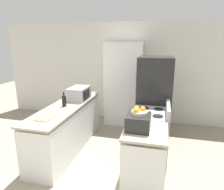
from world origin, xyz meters
The scene contains 11 objects.
wall_back centered at (0.00, 3.14, 1.30)m, with size 7.00×0.06×2.60m.
counter_left centered at (-0.79, 1.24, 0.44)m, with size 0.60×2.27×0.92m.
counter_right centered at (0.79, 0.46, 0.44)m, with size 0.60×0.73×0.92m.
pantry_cabinet centered at (0.02, 2.82, 1.05)m, with size 0.91×0.57×2.10m.
stove centered at (0.82, 1.23, 0.47)m, with size 0.66×0.76×1.08m.
refrigerator centered at (0.84, 2.01, 0.91)m, with size 0.72×0.73×1.82m.
microwave centered at (-0.70, 1.66, 1.05)m, with size 0.37×0.53×0.27m.
wine_bottle centered at (-0.79, 1.15, 1.03)m, with size 0.08×0.08×0.28m.
toaster_oven centered at (0.69, 0.47, 1.03)m, with size 0.34×0.36×0.22m.
fruit_bowl centered at (0.69, 0.49, 1.18)m, with size 0.22×0.22×0.11m.
cutting_board centered at (-0.79, 0.56, 0.93)m, with size 0.23×0.38×0.02m.
Camera 1 is at (0.96, -2.11, 2.10)m, focal length 32.00 mm.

